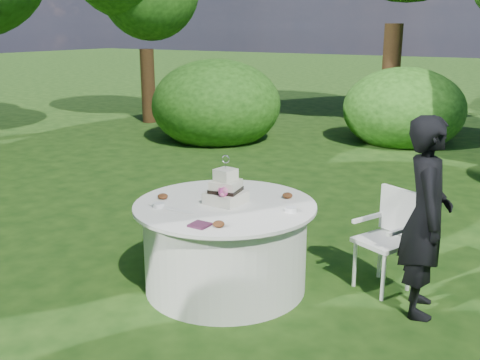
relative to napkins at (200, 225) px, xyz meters
name	(u,v)px	position (x,y,z in m)	size (l,w,h in m)	color
ground	(226,286)	(-0.14, 0.57, -0.78)	(80.00, 80.00, 0.00)	#16370F
napkins	(200,225)	(0.00, 0.00, 0.00)	(0.14, 0.14, 0.02)	#451D35
feather_plume	(171,209)	(-0.43, 0.20, 0.00)	(0.48, 0.07, 0.01)	silver
guest	(426,217)	(1.43, 1.02, 0.02)	(0.58, 0.38, 1.59)	black
table	(225,245)	(-0.14, 0.57, -0.39)	(1.56, 1.56, 0.77)	silver
cake	(226,190)	(-0.14, 0.58, 0.10)	(0.31, 0.32, 0.42)	white
chair	(390,231)	(1.08, 1.31, -0.26)	(0.53, 0.53, 0.88)	silver
votives	(223,199)	(-0.19, 0.61, 0.01)	(1.09, 0.90, 0.04)	white
petal_cups	(223,204)	(-0.10, 0.48, 0.02)	(1.01, 1.02, 0.05)	#562D16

